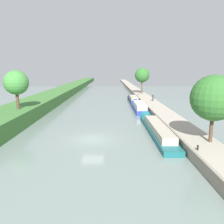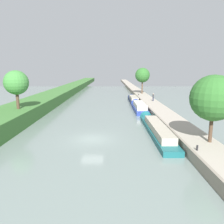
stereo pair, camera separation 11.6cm
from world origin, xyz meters
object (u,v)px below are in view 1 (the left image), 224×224
(mooring_bollard_near, at_px, (198,148))
(mooring_bollard_far, at_px, (138,94))
(narrowboat_navy, at_px, (133,99))
(person_walking, at_px, (153,97))
(narrowboat_blue, at_px, (139,107))
(narrowboat_teal, at_px, (156,128))

(mooring_bollard_near, distance_m, mooring_bollard_far, 41.11)
(narrowboat_navy, xyz_separation_m, mooring_bollard_far, (1.85, 4.76, 0.65))
(person_walking, distance_m, mooring_bollard_near, 30.17)
(person_walking, xyz_separation_m, mooring_bollard_far, (-1.90, 11.00, -0.65))
(narrowboat_blue, bearing_deg, person_walking, 54.80)
(narrowboat_navy, distance_m, person_walking, 7.40)
(mooring_bollard_near, bearing_deg, mooring_bollard_far, 90.00)
(narrowboat_teal, relative_size, person_walking, 9.81)
(narrowboat_navy, bearing_deg, narrowboat_blue, -90.23)
(narrowboat_blue, bearing_deg, mooring_bollard_near, -85.61)
(mooring_bollard_far, bearing_deg, narrowboat_blue, -96.60)
(narrowboat_blue, bearing_deg, narrowboat_navy, 89.77)
(mooring_bollard_far, bearing_deg, person_walking, -80.20)
(person_walking, relative_size, mooring_bollard_far, 3.69)
(person_walking, height_order, mooring_bollard_near, person_walking)
(narrowboat_teal, bearing_deg, person_walking, 80.25)
(narrowboat_teal, height_order, mooring_bollard_near, mooring_bollard_near)
(mooring_bollard_near, bearing_deg, narrowboat_navy, 92.91)
(narrowboat_teal, xyz_separation_m, mooring_bollard_near, (1.74, -8.88, 0.67))
(narrowboat_blue, distance_m, person_walking, 6.70)
(narrowboat_navy, relative_size, mooring_bollard_near, 25.05)
(person_walking, bearing_deg, narrowboat_teal, -99.75)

